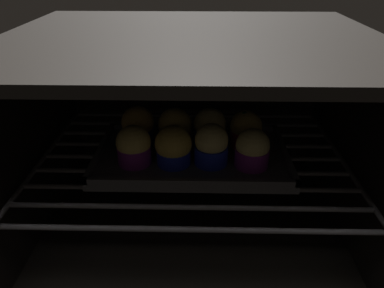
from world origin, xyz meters
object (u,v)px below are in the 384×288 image
(muffin_row0_col0, at_px, (134,147))
(muffin_row1_col3, at_px, (246,130))
(muffin_row0_col3, at_px, (252,150))
(muffin_row1_col2, at_px, (210,128))
(muffin_row0_col2, at_px, (211,145))
(muffin_row1_col1, at_px, (175,128))
(baking_tray, at_px, (192,156))
(muffin_row1_col0, at_px, (138,127))
(muffin_row0_col1, at_px, (173,147))

(muffin_row0_col0, xyz_separation_m, muffin_row1_col3, (0.19, 0.07, 0.00))
(muffin_row0_col0, bearing_deg, muffin_row0_col3, -1.23)
(muffin_row0_col3, height_order, muffin_row1_col2, muffin_row1_col2)
(muffin_row0_col2, bearing_deg, muffin_row1_col2, 91.04)
(muffin_row0_col3, bearing_deg, muffin_row0_col0, 178.77)
(muffin_row0_col2, height_order, muffin_row1_col1, same)
(baking_tray, height_order, muffin_row1_col0, muffin_row1_col0)
(muffin_row0_col2, distance_m, muffin_row1_col3, 0.09)
(muffin_row0_col2, bearing_deg, muffin_row0_col1, -177.42)
(muffin_row0_col1, height_order, muffin_row0_col3, muffin_row0_col1)
(muffin_row1_col2, relative_size, muffin_row1_col3, 1.05)
(muffin_row1_col1, xyz_separation_m, muffin_row1_col2, (0.06, 0.00, -0.00))
(muffin_row0_col1, distance_m, muffin_row1_col3, 0.14)
(muffin_row0_col2, relative_size, muffin_row0_col3, 1.07)
(muffin_row1_col0, height_order, muffin_row1_col2, muffin_row1_col0)
(baking_tray, bearing_deg, muffin_row1_col0, 160.07)
(muffin_row0_col3, bearing_deg, muffin_row1_col0, 160.02)
(muffin_row0_col2, bearing_deg, baking_tray, 137.81)
(muffin_row1_col0, bearing_deg, muffin_row1_col3, -0.73)
(muffin_row0_col3, xyz_separation_m, muffin_row1_col2, (-0.07, 0.07, 0.00))
(muffin_row0_col1, height_order, muffin_row1_col2, muffin_row1_col2)
(baking_tray, distance_m, muffin_row1_col2, 0.06)
(muffin_row0_col0, height_order, muffin_row1_col3, same)
(muffin_row1_col2, bearing_deg, muffin_row0_col1, -131.91)
(muffin_row1_col1, bearing_deg, baking_tray, -44.91)
(muffin_row1_col0, relative_size, muffin_row1_col2, 1.03)
(muffin_row0_col1, distance_m, muffin_row1_col1, 0.06)
(muffin_row0_col3, distance_m, muffin_row1_col2, 0.10)
(muffin_row1_col3, bearing_deg, muffin_row1_col2, 177.73)
(baking_tray, relative_size, muffin_row0_col1, 4.91)
(muffin_row0_col0, xyz_separation_m, muffin_row1_col1, (0.06, 0.06, 0.00))
(baking_tray, bearing_deg, muffin_row0_col1, -132.72)
(muffin_row0_col2, distance_m, muffin_row1_col2, 0.07)
(muffin_row0_col3, bearing_deg, muffin_row1_col1, 152.70)
(muffin_row0_col1, bearing_deg, muffin_row0_col3, -1.70)
(baking_tray, xyz_separation_m, muffin_row1_col3, (0.10, 0.03, 0.04))
(muffin_row0_col0, height_order, muffin_row0_col3, muffin_row0_col0)
(muffin_row0_col2, height_order, muffin_row1_col2, same)
(baking_tray, distance_m, muffin_row1_col3, 0.11)
(muffin_row1_col0, bearing_deg, baking_tray, -19.93)
(muffin_row1_col1, bearing_deg, muffin_row1_col2, 4.26)
(baking_tray, xyz_separation_m, muffin_row1_col1, (-0.03, 0.03, 0.04))
(muffin_row1_col0, xyz_separation_m, muffin_row1_col1, (0.07, -0.00, -0.00))
(muffin_row1_col0, bearing_deg, muffin_row0_col1, -44.69)
(muffin_row0_col0, bearing_deg, baking_tray, 18.55)
(muffin_row0_col1, height_order, muffin_row1_col0, muffin_row1_col0)
(muffin_row0_col1, distance_m, muffin_row1_col2, 0.09)
(muffin_row0_col0, relative_size, muffin_row0_col2, 0.95)
(muffin_row0_col1, relative_size, muffin_row1_col0, 0.93)
(muffin_row0_col0, bearing_deg, muffin_row0_col1, -0.29)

